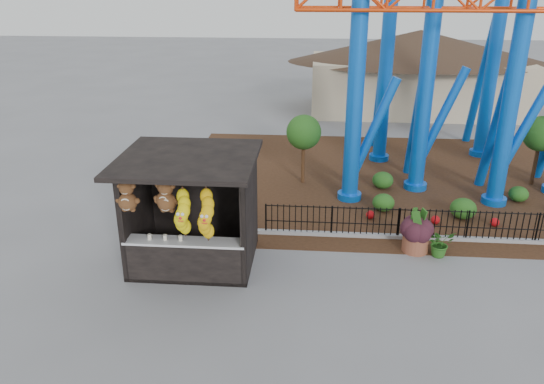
# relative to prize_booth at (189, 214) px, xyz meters

# --- Properties ---
(ground) EXTENTS (120.00, 120.00, 0.00)m
(ground) POSITION_rel_prize_booth_xyz_m (3.03, -0.90, -1.54)
(ground) COLOR slate
(ground) RESTS_ON ground
(mulch_bed) EXTENTS (18.00, 12.00, 0.02)m
(mulch_bed) POSITION_rel_prize_booth_xyz_m (7.03, 7.10, -1.53)
(mulch_bed) COLOR #331E11
(mulch_bed) RESTS_ON ground
(curb) EXTENTS (18.00, 0.18, 0.12)m
(curb) POSITION_rel_prize_booth_xyz_m (7.03, 2.10, -1.48)
(curb) COLOR gray
(curb) RESTS_ON ground
(prize_booth) EXTENTS (3.50, 3.40, 3.12)m
(prize_booth) POSITION_rel_prize_booth_xyz_m (0.00, 0.00, 0.00)
(prize_booth) COLOR black
(prize_booth) RESTS_ON ground
(picket_fence) EXTENTS (12.20, 0.06, 1.00)m
(picket_fence) POSITION_rel_prize_booth_xyz_m (7.93, 2.10, -1.04)
(picket_fence) COLOR black
(picket_fence) RESTS_ON ground
(roller_coaster) EXTENTS (11.00, 6.37, 10.82)m
(roller_coaster) POSITION_rel_prize_booth_xyz_m (8.14, 7.33, 4.90)
(roller_coaster) COLOR blue
(roller_coaster) RESTS_ON ground
(terracotta_planter) EXTENTS (0.97, 0.97, 0.58)m
(terracotta_planter) POSITION_rel_prize_booth_xyz_m (6.21, 1.35, -1.25)
(terracotta_planter) COLOR brown
(terracotta_planter) RESTS_ON ground
(planter_foliage) EXTENTS (0.70, 0.70, 0.64)m
(planter_foliage) POSITION_rel_prize_booth_xyz_m (6.21, 1.35, -0.64)
(planter_foliage) COLOR black
(planter_foliage) RESTS_ON terracotta_planter
(potted_plant) EXTENTS (0.90, 0.84, 0.81)m
(potted_plant) POSITION_rel_prize_booth_xyz_m (6.84, 1.11, -1.14)
(potted_plant) COLOR #2E581A
(potted_plant) RESTS_ON ground
(landscaping) EXTENTS (6.81, 4.07, 0.67)m
(landscaping) POSITION_rel_prize_booth_xyz_m (7.67, 4.62, -1.23)
(landscaping) COLOR #204D16
(landscaping) RESTS_ON mulch_bed
(pavilion) EXTENTS (15.00, 15.00, 4.80)m
(pavilion) POSITION_rel_prize_booth_xyz_m (9.03, 19.10, 1.53)
(pavilion) COLOR #BFAD8C
(pavilion) RESTS_ON ground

